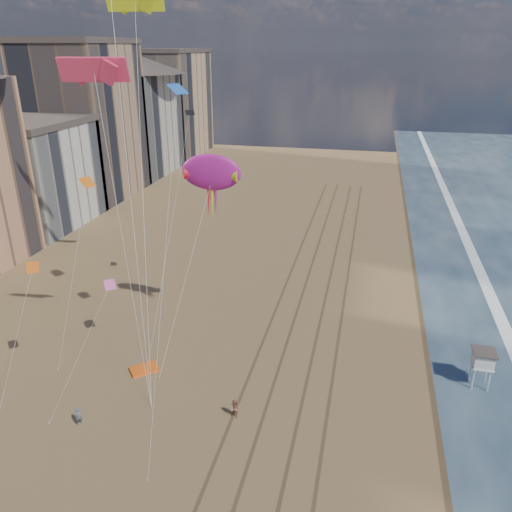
{
  "coord_description": "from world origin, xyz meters",
  "views": [
    {
      "loc": [
        7.88,
        -15.7,
        27.56
      ],
      "look_at": [
        -1.83,
        26.0,
        9.5
      ],
      "focal_mm": 35.0,
      "sensor_mm": 36.0,
      "label": 1
    }
  ],
  "objects_px": {
    "show_kite": "(211,173)",
    "kite_flyer_b": "(235,409)",
    "lifeguard_stand": "(483,359)",
    "kite_flyer_a": "(79,416)",
    "grounded_kite": "(145,369)"
  },
  "relations": [
    {
      "from": "lifeguard_stand",
      "to": "kite_flyer_b",
      "type": "relative_size",
      "value": 2.06
    },
    {
      "from": "lifeguard_stand",
      "to": "grounded_kite",
      "type": "height_order",
      "value": "lifeguard_stand"
    },
    {
      "from": "show_kite",
      "to": "lifeguard_stand",
      "type": "bearing_deg",
      "value": -5.07
    },
    {
      "from": "kite_flyer_a",
      "to": "kite_flyer_b",
      "type": "xyz_separation_m",
      "value": [
        11.73,
        3.51,
        0.09
      ]
    },
    {
      "from": "lifeguard_stand",
      "to": "grounded_kite",
      "type": "relative_size",
      "value": 1.39
    },
    {
      "from": "show_kite",
      "to": "kite_flyer_a",
      "type": "xyz_separation_m",
      "value": [
        -6.8,
        -14.55,
        -16.4
      ]
    },
    {
      "from": "kite_flyer_a",
      "to": "kite_flyer_b",
      "type": "bearing_deg",
      "value": -27.72
    },
    {
      "from": "show_kite",
      "to": "kite_flyer_b",
      "type": "xyz_separation_m",
      "value": [
        4.93,
        -11.05,
        -16.3
      ]
    },
    {
      "from": "kite_flyer_a",
      "to": "kite_flyer_b",
      "type": "relative_size",
      "value": 0.89
    },
    {
      "from": "lifeguard_stand",
      "to": "grounded_kite",
      "type": "distance_m",
      "value": 30.01
    },
    {
      "from": "show_kite",
      "to": "kite_flyer_b",
      "type": "height_order",
      "value": "show_kite"
    },
    {
      "from": "grounded_kite",
      "to": "show_kite",
      "type": "height_order",
      "value": "show_kite"
    },
    {
      "from": "show_kite",
      "to": "grounded_kite",
      "type": "bearing_deg",
      "value": -125.38
    },
    {
      "from": "grounded_kite",
      "to": "kite_flyer_a",
      "type": "bearing_deg",
      "value": -145.28
    },
    {
      "from": "kite_flyer_a",
      "to": "kite_flyer_b",
      "type": "distance_m",
      "value": 12.25
    }
  ]
}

